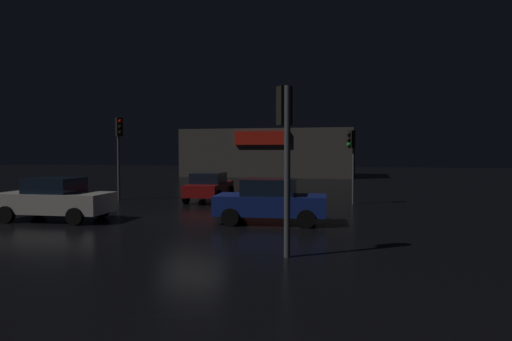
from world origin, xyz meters
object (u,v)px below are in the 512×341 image
(car_crossing, at_px, (55,199))
(traffic_signal_main, at_px, (285,138))
(store_building, at_px, (271,153))
(traffic_signal_cross_left, at_px, (119,141))
(car_far, at_px, (209,186))
(traffic_signal_opposite, at_px, (351,147))
(car_near, at_px, (270,201))

(car_crossing, bearing_deg, traffic_signal_main, -22.09)
(store_building, xyz_separation_m, traffic_signal_cross_left, (-3.09, -25.81, 0.71))
(store_building, bearing_deg, traffic_signal_main, -78.10)
(car_far, xyz_separation_m, car_crossing, (-3.49, -7.73, 0.02))
(traffic_signal_opposite, xyz_separation_m, car_crossing, (-10.81, -7.89, -2.02))
(traffic_signal_main, height_order, car_near, traffic_signal_main)
(car_near, distance_m, car_far, 7.96)
(car_crossing, bearing_deg, traffic_signal_cross_left, 100.81)
(traffic_signal_cross_left, relative_size, car_crossing, 1.03)
(traffic_signal_main, height_order, traffic_signal_cross_left, traffic_signal_cross_left)
(traffic_signal_opposite, relative_size, car_near, 0.88)
(traffic_signal_opposite, bearing_deg, car_crossing, -143.86)
(traffic_signal_main, distance_m, car_near, 5.69)
(traffic_signal_cross_left, bearing_deg, car_far, 8.52)
(traffic_signal_cross_left, relative_size, car_far, 0.97)
(car_near, bearing_deg, car_crossing, -171.30)
(store_building, bearing_deg, traffic_signal_cross_left, -96.84)
(car_far, bearing_deg, traffic_signal_opposite, 1.26)
(car_far, bearing_deg, car_crossing, -114.28)
(traffic_signal_cross_left, distance_m, car_crossing, 7.51)
(store_building, height_order, car_crossing, store_building)
(car_far, bearing_deg, car_near, -54.74)
(traffic_signal_main, distance_m, car_crossing, 10.46)
(car_near, height_order, car_far, car_near)
(traffic_signal_main, xyz_separation_m, traffic_signal_cross_left, (-10.82, 10.86, 0.21))
(traffic_signal_main, xyz_separation_m, car_near, (-1.40, 5.08, -2.14))
(store_building, height_order, car_far, store_building)
(traffic_signal_opposite, height_order, traffic_signal_cross_left, traffic_signal_cross_left)
(traffic_signal_opposite, xyz_separation_m, car_near, (-2.73, -6.66, -2.01))
(car_near, xyz_separation_m, car_far, (-4.59, 6.50, -0.03))
(car_near, bearing_deg, traffic_signal_main, -74.61)
(traffic_signal_main, bearing_deg, traffic_signal_cross_left, 134.90)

